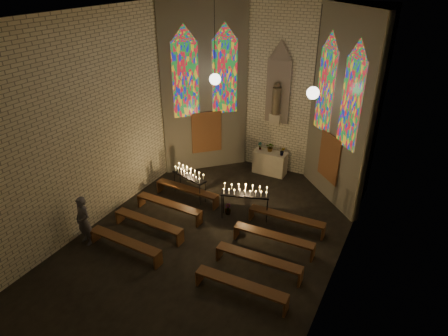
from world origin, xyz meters
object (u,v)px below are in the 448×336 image
(votive_stand_right, at_px, (245,192))
(visitor, at_px, (83,221))
(aisle_flower_pot, at_px, (228,209))
(votive_stand_left, at_px, (189,175))
(altar, at_px, (270,163))

(votive_stand_right, relative_size, visitor, 1.02)
(aisle_flower_pot, xyz_separation_m, visitor, (-3.32, -3.61, 0.64))
(votive_stand_left, distance_m, visitor, 4.25)
(altar, distance_m, visitor, 8.05)
(votive_stand_left, xyz_separation_m, visitor, (-1.46, -3.99, -0.13))
(votive_stand_right, bearing_deg, visitor, -155.58)
(aisle_flower_pot, bearing_deg, votive_stand_right, 5.66)
(aisle_flower_pot, height_order, votive_stand_left, votive_stand_left)
(aisle_flower_pot, distance_m, votive_stand_left, 2.04)
(votive_stand_left, height_order, visitor, visitor)
(altar, bearing_deg, votive_stand_right, -82.29)
(aisle_flower_pot, bearing_deg, visitor, -132.59)
(votive_stand_left, distance_m, votive_stand_right, 2.52)
(votive_stand_right, bearing_deg, votive_stand_left, 154.22)
(votive_stand_left, xyz_separation_m, votive_stand_right, (2.50, -0.32, 0.09))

